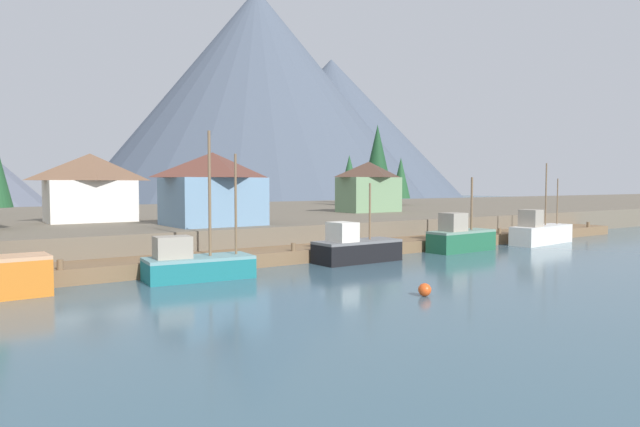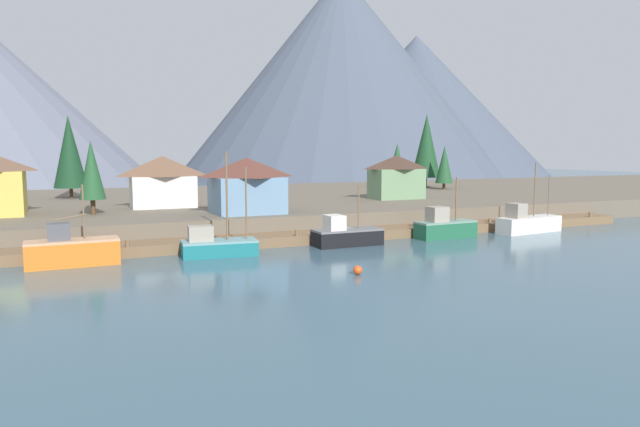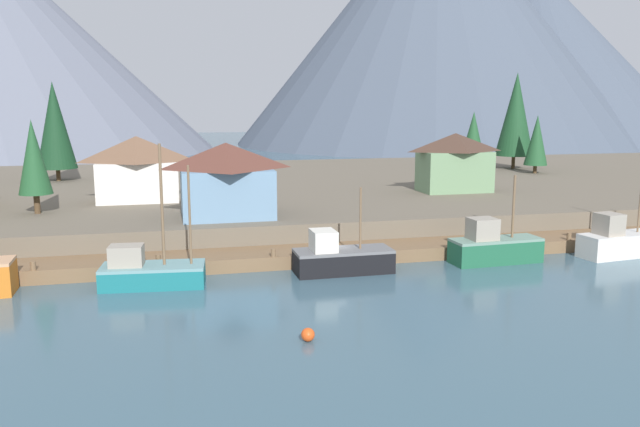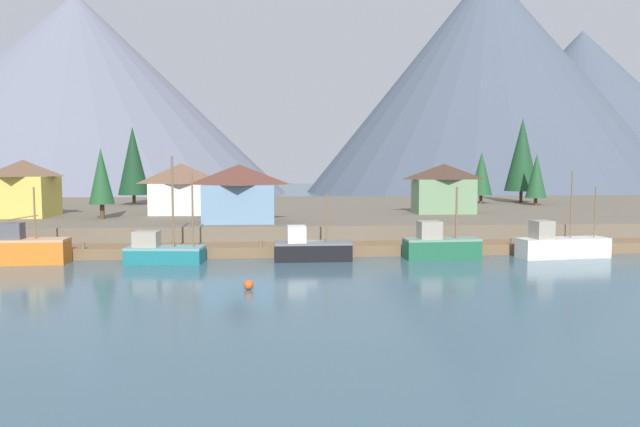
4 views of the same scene
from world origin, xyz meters
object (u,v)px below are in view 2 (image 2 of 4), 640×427
(house_green, at_px, (396,177))
(fishing_boat_teal, at_px, (217,245))
(channel_buoy, at_px, (358,270))
(conifer_mid_left, at_px, (444,164))
(fishing_boat_orange, at_px, (72,251))
(fishing_boat_black, at_px, (346,235))
(fishing_boat_white, at_px, (528,223))
(house_white, at_px, (163,181))
(fishing_boat_green, at_px, (444,227))
(conifer_near_right, at_px, (92,170))
(conifer_near_left, at_px, (69,152))
(house_blue, at_px, (247,185))
(conifer_mid_right, at_px, (397,162))
(conifer_back_left, at_px, (426,146))

(house_green, bearing_deg, fishing_boat_teal, -146.62)
(house_green, bearing_deg, channel_buoy, -125.44)
(conifer_mid_left, bearing_deg, house_green, -142.76)
(fishing_boat_orange, xyz_separation_m, fishing_boat_black, (25.03, -0.06, -0.18))
(fishing_boat_white, height_order, house_white, house_white)
(fishing_boat_green, height_order, fishing_boat_white, fishing_boat_white)
(fishing_boat_green, distance_m, house_white, 33.89)
(fishing_boat_white, height_order, house_green, house_green)
(fishing_boat_green, xyz_separation_m, conifer_near_right, (-34.62, 15.71, 6.10))
(fishing_boat_green, relative_size, conifer_mid_left, 0.90)
(fishing_boat_black, distance_m, fishing_boat_white, 23.25)
(conifer_near_left, bearing_deg, fishing_boat_white, -40.13)
(fishing_boat_green, bearing_deg, fishing_boat_white, -4.68)
(fishing_boat_teal, relative_size, fishing_boat_green, 1.34)
(fishing_boat_teal, bearing_deg, house_blue, 66.71)
(house_blue, height_order, conifer_mid_left, conifer_mid_left)
(channel_buoy, bearing_deg, fishing_boat_black, 67.67)
(fishing_boat_green, distance_m, house_blue, 22.10)
(conifer_near_left, xyz_separation_m, channel_buoy, (19.61, -52.46, -8.86))
(fishing_boat_black, bearing_deg, conifer_near_right, 144.66)
(house_green, distance_m, channel_buoy, 40.28)
(fishing_boat_teal, height_order, conifer_mid_right, conifer_mid_right)
(fishing_boat_green, distance_m, house_green, 21.47)
(fishing_boat_orange, bearing_deg, fishing_boat_green, -1.51)
(house_blue, bearing_deg, fishing_boat_black, -56.96)
(fishing_boat_black, bearing_deg, house_white, 124.32)
(fishing_boat_black, height_order, channel_buoy, fishing_boat_black)
(fishing_boat_green, distance_m, fishing_boat_white, 11.32)
(fishing_boat_black, xyz_separation_m, house_green, (18.07, 20.16, 4.61))
(fishing_boat_green, xyz_separation_m, conifer_back_left, (24.96, 40.40, 9.03))
(house_white, bearing_deg, conifer_near_right, -148.46)
(conifer_mid_left, bearing_deg, conifer_near_right, -162.75)
(fishing_boat_white, bearing_deg, conifer_near_right, 153.93)
(conifer_near_right, bearing_deg, conifer_back_left, 22.51)
(house_white, bearing_deg, fishing_boat_green, -38.13)
(fishing_boat_orange, xyz_separation_m, conifer_mid_left, (61.53, 34.11, 5.69))
(conifer_mid_left, bearing_deg, fishing_boat_white, -111.03)
(fishing_boat_teal, xyz_separation_m, house_blue, (6.12, 11.03, 4.66))
(fishing_boat_black, xyz_separation_m, conifer_back_left, (36.90, 40.47, 9.18))
(channel_buoy, bearing_deg, conifer_back_left, 51.54)
(conifer_near_right, relative_size, conifer_back_left, 0.59)
(fishing_boat_orange, bearing_deg, house_green, 23.46)
(fishing_boat_green, bearing_deg, conifer_mid_right, 62.79)
(conifer_mid_left, height_order, conifer_mid_right, conifer_mid_right)
(house_green, relative_size, house_blue, 0.99)
(house_white, xyz_separation_m, house_blue, (7.54, -10.14, -0.06))
(conifer_mid_left, distance_m, conifer_mid_right, 8.39)
(conifer_near_right, bearing_deg, house_green, 6.12)
(fishing_boat_green, height_order, channel_buoy, fishing_boat_green)
(fishing_boat_orange, relative_size, fishing_boat_teal, 0.78)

